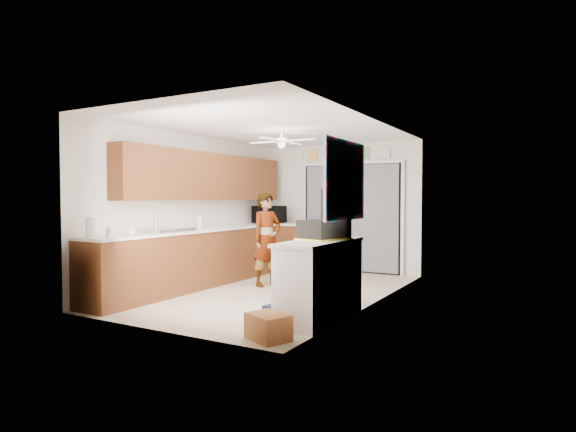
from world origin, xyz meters
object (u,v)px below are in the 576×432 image
at_px(man, 267,239).
at_px(cup, 132,232).
at_px(paper_towel_roll, 90,227).
at_px(microwave, 269,214).
at_px(suitcase, 324,230).
at_px(dog, 305,279).
at_px(cardboard_box, 268,327).
at_px(navy_crate, 280,314).
at_px(soap_bottle, 199,220).

bearing_deg(man, cup, 178.59).
bearing_deg(paper_towel_roll, cup, 67.64).
height_order(microwave, suitcase, microwave).
relative_size(microwave, suitcase, 1.13).
bearing_deg(suitcase, man, 157.25).
relative_size(cup, suitcase, 0.20).
bearing_deg(paper_towel_roll, dog, 48.72).
relative_size(cardboard_box, dog, 0.67).
xyz_separation_m(cardboard_box, man, (-1.62, 2.55, 0.63)).
bearing_deg(cup, suitcase, 16.03).
distance_m(paper_towel_roll, navy_crate, 2.66).
relative_size(paper_towel_roll, dog, 0.41).
xyz_separation_m(cup, cardboard_box, (2.42, -0.44, -0.85)).
distance_m(paper_towel_roll, cardboard_box, 2.79).
height_order(suitcase, dog, suitcase).
height_order(soap_bottle, man, man).
distance_m(microwave, suitcase, 3.82).
distance_m(cup, navy_crate, 2.36).
distance_m(cup, paper_towel_roll, 0.54).
relative_size(soap_bottle, suitcase, 0.48).
bearing_deg(cup, soap_bottle, 96.94).
height_order(cup, paper_towel_roll, paper_towel_roll).
relative_size(paper_towel_roll, cardboard_box, 0.60).
xyz_separation_m(navy_crate, man, (-1.37, 1.90, 0.67)).
xyz_separation_m(suitcase, dog, (-0.77, 0.99, -0.81)).
bearing_deg(microwave, suitcase, -134.09).
bearing_deg(dog, microwave, 138.82).
distance_m(suitcase, dog, 1.49).
bearing_deg(cardboard_box, man, 122.44).
bearing_deg(soap_bottle, dog, 2.50).
bearing_deg(dog, suitcase, -46.77).
bearing_deg(dog, cup, -130.16).
distance_m(microwave, dog, 2.71).
relative_size(suitcase, cardboard_box, 1.30).
distance_m(suitcase, man, 2.21).
height_order(paper_towel_roll, man, man).
xyz_separation_m(microwave, cardboard_box, (2.48, -4.00, -0.98)).
xyz_separation_m(paper_towel_roll, dog, (1.92, 2.19, -0.82)).
distance_m(soap_bottle, cup, 1.63).
distance_m(cup, suitcase, 2.60).
relative_size(microwave, dog, 0.99).
relative_size(microwave, man, 0.41).
height_order(cup, man, man).
height_order(suitcase, man, man).
height_order(cardboard_box, dog, dog).
bearing_deg(microwave, soap_bottle, 179.87).
height_order(navy_crate, dog, dog).
relative_size(paper_towel_roll, suitcase, 0.47).
bearing_deg(dog, paper_towel_roll, -126.09).
distance_m(microwave, navy_crate, 4.15).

